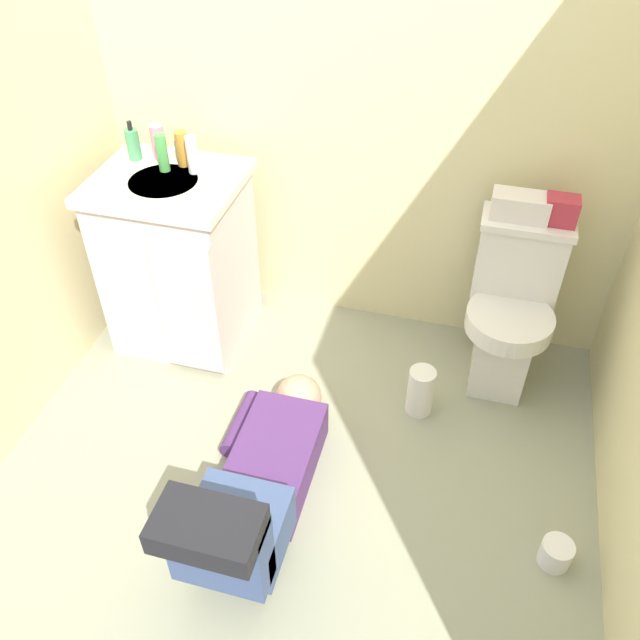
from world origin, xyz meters
name	(u,v)px	position (x,y,z in m)	size (l,w,h in m)	color
ground_plane	(290,489)	(0.00, 0.00, -0.02)	(2.76, 3.17, 0.04)	gray
wall_back	(367,66)	(0.00, 1.13, 1.20)	(2.42, 0.08, 2.40)	beige
toilet	(510,309)	(0.71, 0.83, 0.37)	(0.36, 0.46, 0.75)	white
vanity_cabinet	(179,260)	(-0.72, 0.72, 0.42)	(0.60, 0.53, 0.82)	silver
faucet	(178,151)	(-0.73, 0.87, 0.87)	(0.02, 0.02, 0.10)	silver
person_plumber	(255,485)	(-0.08, -0.15, 0.18)	(0.39, 1.06, 0.52)	#512D6B
tissue_box	(520,206)	(0.67, 0.92, 0.80)	(0.22, 0.11, 0.10)	silver
toiletry_bag	(561,210)	(0.82, 0.92, 0.81)	(0.12, 0.09, 0.11)	#B22D3F
soap_dispenser	(133,144)	(-0.92, 0.85, 0.89)	(0.06, 0.06, 0.17)	#499760
bottle_pink	(158,142)	(-0.82, 0.89, 0.89)	(0.06, 0.06, 0.14)	pink
bottle_green	(162,153)	(-0.75, 0.79, 0.90)	(0.04, 0.04, 0.16)	#4AA24D
bottle_amber	(182,149)	(-0.70, 0.85, 0.89)	(0.05, 0.05, 0.15)	#C58531
bottle_white	(192,155)	(-0.63, 0.81, 0.90)	(0.05, 0.05, 0.15)	white
paper_towel_roll	(420,391)	(0.41, 0.51, 0.11)	(0.11, 0.11, 0.23)	white
toilet_paper_roll	(556,553)	(0.97, -0.06, 0.05)	(0.11, 0.11, 0.10)	white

